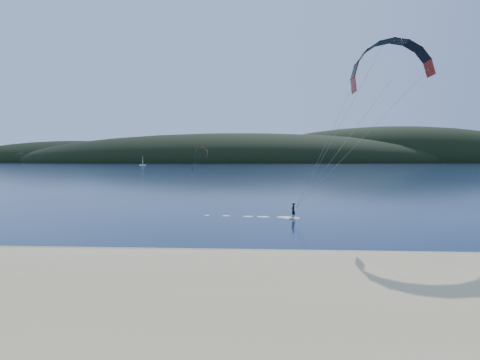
# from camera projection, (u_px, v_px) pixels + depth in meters

# --- Properties ---
(ground) EXTENTS (1800.00, 1800.00, 0.00)m
(ground) POSITION_uv_depth(u_px,v_px,m) (203.00, 272.00, 23.73)
(ground) COLOR #071233
(ground) RESTS_ON ground
(wet_sand) EXTENTS (220.00, 2.50, 0.10)m
(wet_sand) POSITION_uv_depth(u_px,v_px,m) (213.00, 253.00, 28.21)
(wet_sand) COLOR olive
(wet_sand) RESTS_ON ground
(headland) EXTENTS (1200.00, 310.00, 140.00)m
(headland) POSITION_uv_depth(u_px,v_px,m) (262.00, 163.00, 766.66)
(headland) COLOR black
(headland) RESTS_ON ground
(kitesurfer_near) EXTENTS (24.41, 7.15, 18.02)m
(kitesurfer_near) POSITION_uv_depth(u_px,v_px,m) (387.00, 85.00, 40.08)
(kitesurfer_near) COLOR gold
(kitesurfer_near) RESTS_ON ground
(kitesurfer_far) EXTENTS (11.02, 6.81, 13.65)m
(kitesurfer_far) POSITION_uv_depth(u_px,v_px,m) (201.00, 154.00, 230.01)
(kitesurfer_far) COLOR gold
(kitesurfer_far) RESTS_ON ground
(sailboat) EXTENTS (7.47, 4.66, 10.41)m
(sailboat) POSITION_uv_depth(u_px,v_px,m) (143.00, 165.00, 434.88)
(sailboat) COLOR white
(sailboat) RESTS_ON ground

